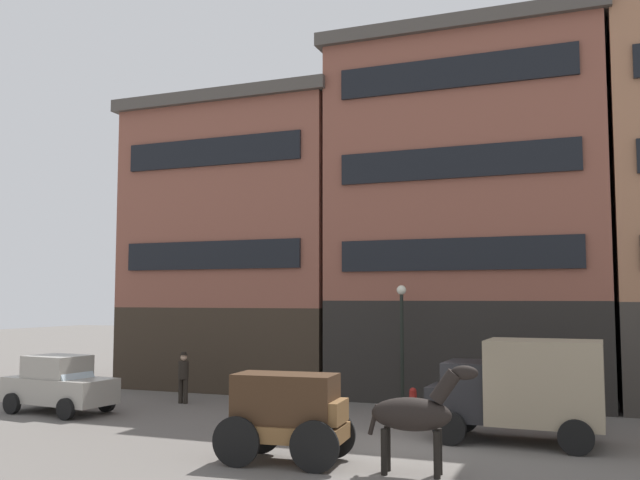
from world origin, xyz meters
TOP-DOWN VIEW (x-y plane):
  - ground_plane at (0.00, 0.00)m, footprint 120.00×120.00m
  - building_far_left at (-9.10, 10.03)m, footprint 9.56×7.42m
  - building_center_left at (0.50, 10.03)m, footprint 10.33×7.42m
  - cargo_wagon at (-1.76, -2.59)m, footprint 3.01×1.72m
  - draft_horse at (1.18, -2.59)m, footprint 2.35×0.73m
  - delivery_truck_far at (2.97, 1.52)m, footprint 4.39×2.21m
  - sedan_dark at (-11.40, 0.98)m, footprint 3.85×2.19m
  - pedestrian_officer at (-8.74, 4.14)m, footprint 0.49×0.49m
  - streetlamp_curbside at (-1.21, 5.60)m, footprint 0.32×0.32m
  - fire_hydrant_curbside at (-0.69, 4.92)m, footprint 0.24×0.24m

SIDE VIEW (x-z plane):
  - ground_plane at x=0.00m, z-range 0.00..0.00m
  - fire_hydrant_curbside at x=-0.69m, z-range 0.01..0.84m
  - sedan_dark at x=-11.40m, z-range 0.00..1.83m
  - pedestrian_officer at x=-8.74m, z-range 0.08..1.88m
  - cargo_wagon at x=-1.76m, z-range 0.16..2.14m
  - draft_horse at x=1.18m, z-range 0.12..2.42m
  - delivery_truck_far at x=2.97m, z-range 0.11..2.73m
  - streetlamp_curbside at x=-1.21m, z-range 0.61..4.73m
  - building_far_left at x=-9.10m, z-range 0.03..12.05m
  - building_center_left at x=0.50m, z-range 0.04..13.66m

